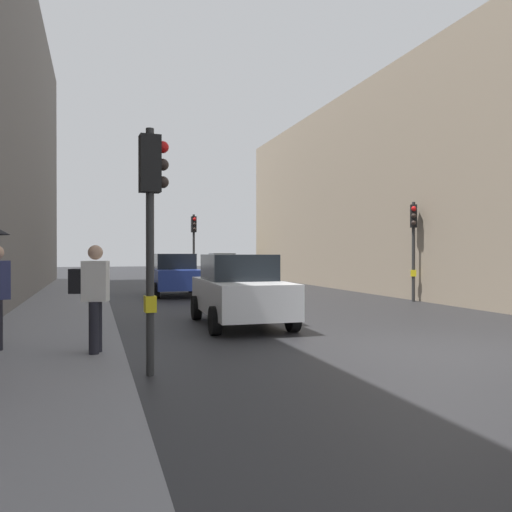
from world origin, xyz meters
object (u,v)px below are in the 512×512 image
at_px(traffic_light_near_left, 152,205).
at_px(pedestrian_with_black_backpack, 93,292).
at_px(car_white_compact, 240,290).
at_px(car_blue_van, 175,275).
at_px(car_yellow_taxi, 221,265).
at_px(traffic_light_far_median, 194,237).
at_px(traffic_light_mid_street, 414,233).

xyz_separation_m(traffic_light_near_left, pedestrian_with_black_backpack, (-0.83, 1.15, -1.34)).
xyz_separation_m(car_white_compact, car_blue_van, (-0.20, 9.30, 0.00)).
xyz_separation_m(traffic_light_near_left, car_yellow_taxi, (8.08, 28.36, -1.63)).
height_order(car_blue_van, pedestrian_with_black_backpack, pedestrian_with_black_backpack).
height_order(traffic_light_near_left, car_white_compact, traffic_light_near_left).
bearing_deg(traffic_light_far_median, traffic_light_mid_street, -59.11).
relative_size(traffic_light_far_median, car_white_compact, 0.89).
bearing_deg(car_blue_van, traffic_light_far_median, 70.29).
relative_size(traffic_light_near_left, car_white_compact, 0.85).
bearing_deg(car_yellow_taxi, traffic_light_mid_street, -83.33).
distance_m(traffic_light_mid_street, car_white_compact, 8.79).
height_order(traffic_light_far_median, car_white_compact, traffic_light_far_median).
distance_m(traffic_light_mid_street, car_yellow_taxi, 20.19).
distance_m(traffic_light_near_left, car_white_compact, 5.55).
bearing_deg(car_white_compact, pedestrian_with_black_backpack, -135.53).
height_order(traffic_light_near_left, traffic_light_mid_street, traffic_light_mid_street).
relative_size(traffic_light_far_median, car_blue_van, 0.90).
distance_m(car_blue_van, car_yellow_taxi, 15.53).
distance_m(traffic_light_mid_street, pedestrian_with_black_backpack, 13.45).
bearing_deg(traffic_light_near_left, pedestrian_with_black_backpack, 125.90).
bearing_deg(pedestrian_with_black_backpack, car_blue_van, 75.48).
relative_size(car_blue_van, pedestrian_with_black_backpack, 2.40).
bearing_deg(car_white_compact, traffic_light_far_median, 83.78).
relative_size(traffic_light_mid_street, pedestrian_with_black_backpack, 2.08).
bearing_deg(traffic_light_far_median, pedestrian_with_black_backpack, -105.99).
distance_m(traffic_light_near_left, car_blue_van, 14.20).
height_order(traffic_light_mid_street, pedestrian_with_black_backpack, traffic_light_mid_street).
height_order(traffic_light_mid_street, car_white_compact, traffic_light_mid_street).
distance_m(car_yellow_taxi, pedestrian_with_black_backpack, 28.64).
xyz_separation_m(traffic_light_near_left, traffic_light_far_median, (4.21, 18.76, 0.13)).
bearing_deg(car_blue_van, traffic_light_mid_street, -34.70).
height_order(traffic_light_mid_street, traffic_light_far_median, traffic_light_far_median).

